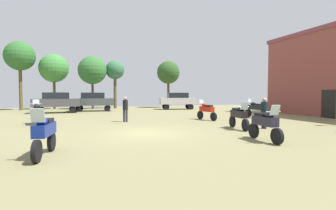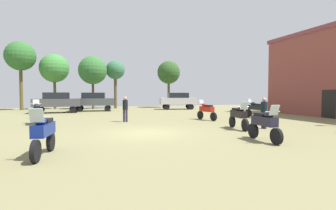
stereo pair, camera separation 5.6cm
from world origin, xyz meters
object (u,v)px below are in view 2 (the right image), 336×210
(person_1, at_px, (264,111))
(motorcycle_6, at_px, (265,123))
(car_3, at_px, (57,101))
(motorcycle_5, at_px, (37,112))
(motorcycle_9, at_px, (256,109))
(motorcycle_2, at_px, (239,116))
(tree_2, at_px, (93,70))
(tree_6, at_px, (54,69))
(person_2, at_px, (125,107))
(tree_4, at_px, (169,73))
(motorcycle_4, at_px, (206,110))
(car_2, at_px, (94,100))
(motorcycle_3, at_px, (43,133))
(tree_1, at_px, (20,57))
(tree_3, at_px, (115,71))
(car_4, at_px, (178,100))

(person_1, bearing_deg, motorcycle_6, -48.03)
(motorcycle_6, distance_m, car_3, 20.82)
(motorcycle_5, relative_size, motorcycle_9, 1.04)
(motorcycle_2, relative_size, tree_2, 0.33)
(tree_2, height_order, tree_6, tree_6)
(person_2, relative_size, tree_4, 0.26)
(motorcycle_4, xyz_separation_m, car_2, (-7.38, 12.12, 0.47))
(motorcycle_4, bearing_deg, motorcycle_3, -151.84)
(motorcycle_2, xyz_separation_m, person_2, (-5.17, 5.25, 0.27))
(person_2, relative_size, tree_1, 0.21)
(motorcycle_4, xyz_separation_m, tree_2, (-7.34, 16.21, 4.05))
(tree_3, bearing_deg, tree_2, -166.67)
(car_3, distance_m, person_1, 19.54)
(motorcycle_9, bearing_deg, tree_4, 82.58)
(motorcycle_2, relative_size, motorcycle_6, 1.02)
(car_2, xyz_separation_m, tree_6, (-4.41, 5.24, 3.78))
(car_2, height_order, car_4, same)
(motorcycle_4, relative_size, person_1, 1.24)
(motorcycle_9, relative_size, tree_2, 0.33)
(motorcycle_4, bearing_deg, tree_4, 68.65)
(motorcycle_4, height_order, person_2, person_2)
(car_4, xyz_separation_m, tree_3, (-6.94, 4.51, 3.66))
(car_4, xyz_separation_m, person_2, (-8.10, -11.89, -0.19))
(car_2, xyz_separation_m, car_3, (-3.52, -1.55, 0.00))
(motorcycle_9, relative_size, tree_6, 0.32)
(motorcycle_2, height_order, tree_4, tree_4)
(motorcycle_3, xyz_separation_m, tree_6, (-2.44, 25.36, 4.23))
(tree_2, height_order, tree_4, tree_2)
(motorcycle_4, height_order, motorcycle_5, motorcycle_5)
(motorcycle_2, distance_m, car_4, 17.40)
(motorcycle_4, xyz_separation_m, person_2, (-5.69, 0.48, 0.28))
(tree_1, distance_m, tree_2, 7.99)
(person_2, relative_size, tree_2, 0.26)
(motorcycle_5, height_order, tree_1, tree_1)
(tree_3, bearing_deg, tree_6, 176.15)
(tree_4, bearing_deg, car_4, -92.94)
(motorcycle_2, bearing_deg, person_2, -37.65)
(tree_1, relative_size, tree_6, 1.17)
(motorcycle_6, distance_m, person_2, 9.47)
(tree_1, bearing_deg, motorcycle_4, -47.22)
(motorcycle_5, distance_m, tree_6, 17.12)
(tree_2, distance_m, tree_3, 2.89)
(car_2, distance_m, person_2, 11.77)
(motorcycle_6, xyz_separation_m, tree_1, (-13.69, 24.45, 5.40))
(person_1, bearing_deg, motorcycle_5, -125.44)
(motorcycle_3, relative_size, tree_3, 0.34)
(tree_3, bearing_deg, motorcycle_3, -100.97)
(car_3, bearing_deg, motorcycle_6, -156.40)
(motorcycle_4, distance_m, motorcycle_5, 11.03)
(motorcycle_2, xyz_separation_m, car_4, (2.94, 17.14, 0.46))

